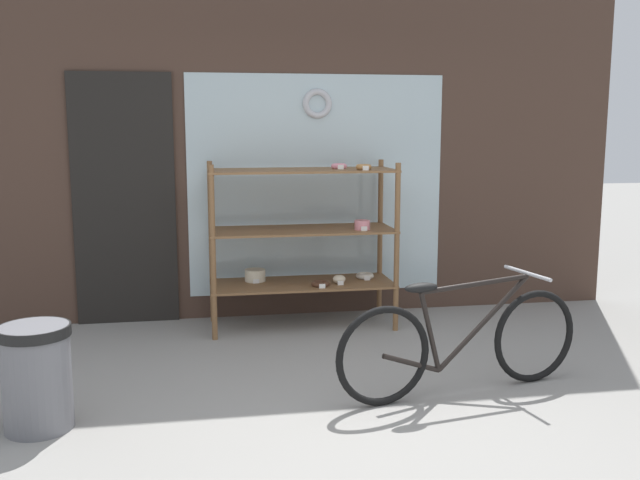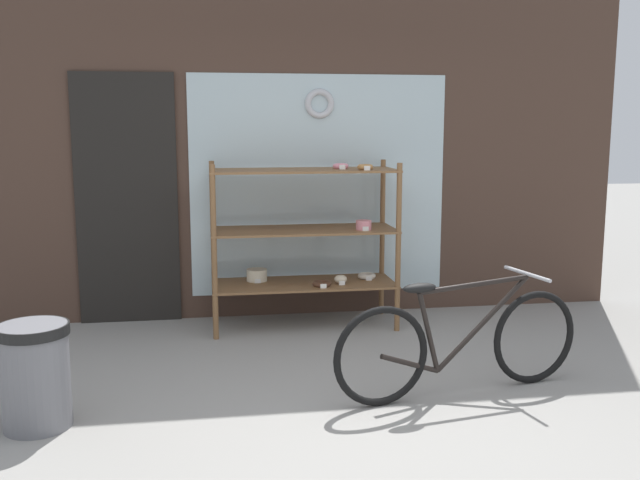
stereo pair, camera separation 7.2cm
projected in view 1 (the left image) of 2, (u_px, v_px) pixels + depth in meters
ground_plane at (359, 434)px, 3.91m from camera, size 30.00×30.00×0.00m
storefront_facade at (289, 99)px, 6.10m from camera, size 5.87×0.13×3.89m
display_case at (304, 234)px, 5.88m from camera, size 1.52×0.58×1.37m
bicycle at (461, 342)px, 4.45m from camera, size 1.69×0.51×0.75m
trash_bin at (37, 373)px, 3.92m from camera, size 0.39×0.39×0.59m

